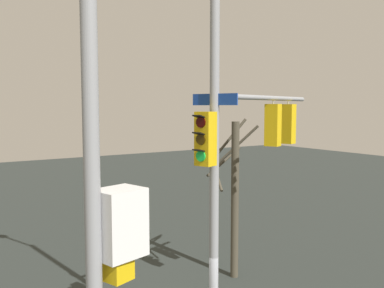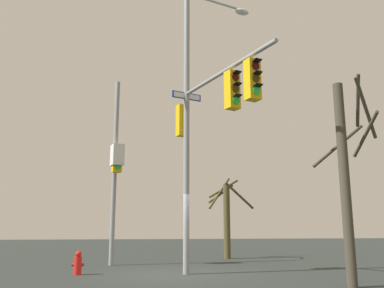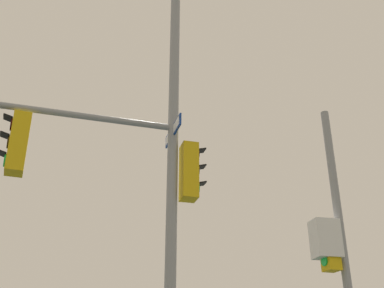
# 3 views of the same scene
# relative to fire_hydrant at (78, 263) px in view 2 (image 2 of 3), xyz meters

# --- Properties ---
(ground_plane) EXTENTS (80.00, 80.00, 0.00)m
(ground_plane) POSITION_rel_fire_hydrant_xyz_m (2.98, -0.42, -0.34)
(ground_plane) COLOR #2A2F2D
(main_signal_pole_assembly) EXTENTS (3.15, 5.53, 9.99)m
(main_signal_pole_assembly) POSITION_rel_fire_hydrant_xyz_m (3.85, -1.24, 5.15)
(main_signal_pole_assembly) COLOR gray
(main_signal_pole_assembly) RESTS_ON ground
(secondary_pole_assembly) EXTENTS (0.59, 0.80, 7.52)m
(secondary_pole_assembly) POSITION_rel_fire_hydrant_xyz_m (0.94, 2.99, 3.69)
(secondary_pole_assembly) COLOR gray
(secondary_pole_assembly) RESTS_ON ground
(fire_hydrant) EXTENTS (0.38, 0.24, 0.73)m
(fire_hydrant) POSITION_rel_fire_hydrant_xyz_m (0.00, 0.00, 0.00)
(fire_hydrant) COLOR red
(fire_hydrant) RESTS_ON ground
(bare_tree_behind_pole) EXTENTS (2.11, 2.12, 3.92)m
(bare_tree_behind_pole) POSITION_rel_fire_hydrant_xyz_m (6.19, 5.92, 1.69)
(bare_tree_behind_pole) COLOR #4D4528
(bare_tree_behind_pole) RESTS_ON ground
(bare_tree_across_street) EXTENTS (1.47, 1.92, 5.33)m
(bare_tree_across_street) POSITION_rel_fire_hydrant_xyz_m (7.06, -3.85, 2.48)
(bare_tree_across_street) COLOR #433E31
(bare_tree_across_street) RESTS_ON ground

